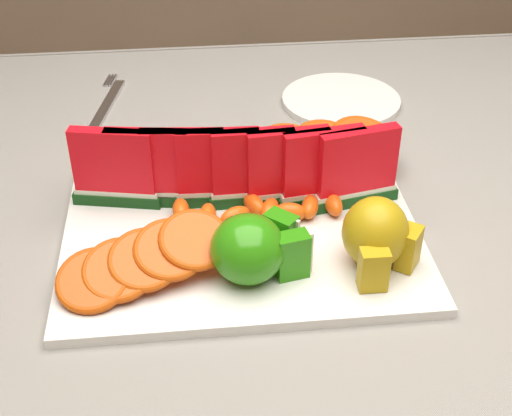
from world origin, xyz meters
The scene contains 11 objects.
table centered at (0.00, 0.00, 0.65)m, with size 1.40×0.90×0.75m.
tablecloth centered at (0.00, 0.00, 0.72)m, with size 1.53×1.03×0.20m.
platter centered at (-0.02, -0.05, 0.76)m, with size 0.40×0.30×0.01m.
apple_cluster centered at (-0.01, -0.12, 0.80)m, with size 0.11×0.10×0.07m.
pear_cluster centered at (0.12, -0.12, 0.81)m, with size 0.10×0.09×0.08m.
side_plate centered at (0.17, 0.27, 0.76)m, with size 0.22×0.22×0.01m.
fork centered at (-0.19, 0.31, 0.76)m, with size 0.05×0.19×0.00m.
watermelon_row centered at (-0.02, 0.01, 0.82)m, with size 0.39×0.07×0.10m.
orange_fan_front centered at (-0.12, -0.12, 0.80)m, with size 0.20×0.12×0.05m.
orange_fan_back centered at (0.01, 0.08, 0.79)m, with size 0.40×0.12×0.05m.
tangerine_segments centered at (0.00, -0.03, 0.78)m, with size 0.20×0.08×0.02m.
Camera 1 is at (-0.07, -0.69, 1.26)m, focal length 50.00 mm.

